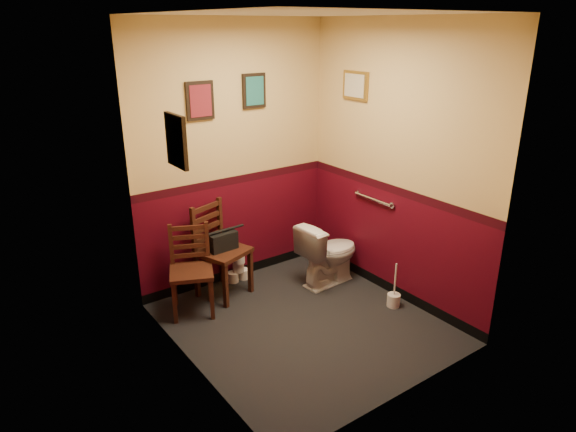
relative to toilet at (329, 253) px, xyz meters
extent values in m
cube|color=black|center=(-0.72, -0.51, -0.34)|extent=(2.20, 2.40, 0.00)
cube|color=silver|center=(-0.72, -0.51, 2.36)|extent=(2.20, 2.40, 0.00)
cube|color=#490614|center=(-0.72, 0.69, 1.01)|extent=(2.20, 0.00, 2.70)
cube|color=#490614|center=(-0.72, -1.71, 1.01)|extent=(2.20, 0.00, 2.70)
cube|color=#490614|center=(-1.82, -0.51, 1.01)|extent=(0.00, 2.40, 2.70)
cube|color=#490614|center=(0.38, -0.51, 1.01)|extent=(0.00, 2.40, 2.70)
cylinder|color=silver|center=(0.35, -0.26, 0.61)|extent=(0.03, 0.50, 0.03)
cylinder|color=silver|center=(0.37, -0.51, 0.61)|extent=(0.02, 0.06, 0.06)
cylinder|color=silver|center=(0.37, -0.01, 0.61)|extent=(0.02, 0.06, 0.06)
cube|color=black|center=(-1.07, 0.67, 1.61)|extent=(0.28, 0.03, 0.36)
cube|color=maroon|center=(-1.07, 0.66, 1.61)|extent=(0.22, 0.01, 0.30)
cube|color=black|center=(-0.47, 0.67, 1.66)|extent=(0.26, 0.03, 0.34)
cube|color=#206867|center=(-0.47, 0.66, 1.66)|extent=(0.20, 0.01, 0.28)
cube|color=black|center=(-1.80, -0.41, 1.51)|extent=(0.03, 0.30, 0.38)
cube|color=#C1B698|center=(-1.79, -0.41, 1.51)|extent=(0.01, 0.24, 0.31)
cube|color=olive|center=(0.36, 0.09, 1.71)|extent=(0.03, 0.34, 0.28)
cube|color=#C1B698|center=(0.35, 0.09, 1.71)|extent=(0.01, 0.28, 0.22)
imported|color=white|center=(0.00, 0.00, 0.00)|extent=(0.72, 0.43, 0.68)
cylinder|color=silver|center=(0.20, -0.77, -0.28)|extent=(0.13, 0.13, 0.13)
cylinder|color=silver|center=(0.20, -0.77, -0.06)|extent=(0.02, 0.02, 0.37)
cube|color=#492216|center=(-1.45, 0.29, 0.09)|extent=(0.53, 0.53, 0.04)
cube|color=#492216|center=(-1.68, 0.20, -0.13)|extent=(0.05, 0.05, 0.43)
cube|color=#492216|center=(-1.54, 0.52, -0.13)|extent=(0.05, 0.05, 0.43)
cube|color=#492216|center=(-1.37, 0.06, -0.13)|extent=(0.05, 0.05, 0.43)
cube|color=#492216|center=(-1.23, 0.38, -0.13)|extent=(0.05, 0.05, 0.43)
cube|color=#492216|center=(-1.54, 0.52, 0.30)|extent=(0.05, 0.05, 0.43)
cube|color=#492216|center=(-1.22, 0.38, 0.30)|extent=(0.05, 0.05, 0.43)
cube|color=#492216|center=(-1.38, 0.45, 0.18)|extent=(0.30, 0.15, 0.04)
cube|color=#492216|center=(-1.38, 0.45, 0.28)|extent=(0.30, 0.15, 0.04)
cube|color=#492216|center=(-1.38, 0.45, 0.37)|extent=(0.30, 0.15, 0.04)
cube|color=#492216|center=(-1.38, 0.45, 0.47)|extent=(0.30, 0.15, 0.04)
cube|color=#492216|center=(-1.04, 0.42, 0.14)|extent=(0.57, 0.57, 0.04)
cube|color=#492216|center=(-1.16, 0.18, -0.10)|extent=(0.05, 0.05, 0.48)
cube|color=#492216|center=(-1.28, 0.54, -0.10)|extent=(0.05, 0.05, 0.48)
cube|color=#492216|center=(-0.79, 0.31, -0.10)|extent=(0.05, 0.05, 0.48)
cube|color=#492216|center=(-0.92, 0.67, -0.10)|extent=(0.05, 0.05, 0.48)
cube|color=#492216|center=(-1.28, 0.55, 0.38)|extent=(0.05, 0.05, 0.48)
cube|color=#492216|center=(-0.92, 0.67, 0.38)|extent=(0.05, 0.05, 0.48)
cube|color=#492216|center=(-1.10, 0.61, 0.25)|extent=(0.35, 0.15, 0.05)
cube|color=#492216|center=(-1.10, 0.61, 0.35)|extent=(0.35, 0.15, 0.05)
cube|color=#492216|center=(-1.10, 0.61, 0.46)|extent=(0.35, 0.15, 0.05)
cube|color=#492216|center=(-1.10, 0.61, 0.57)|extent=(0.35, 0.15, 0.05)
cube|color=black|center=(-1.04, 0.42, 0.25)|extent=(0.30, 0.16, 0.18)
cylinder|color=black|center=(-1.04, 0.42, 0.36)|extent=(0.26, 0.04, 0.03)
cylinder|color=silver|center=(-0.84, 0.60, -0.29)|extent=(0.12, 0.12, 0.11)
cylinder|color=silver|center=(-0.70, 0.60, -0.29)|extent=(0.12, 0.12, 0.11)
cylinder|color=silver|center=(-0.77, 0.59, -0.18)|extent=(0.12, 0.12, 0.11)
cylinder|color=silver|center=(-0.77, 0.57, -0.06)|extent=(0.12, 0.12, 0.11)
camera|label=1|loc=(-3.25, -3.78, 2.28)|focal=32.00mm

